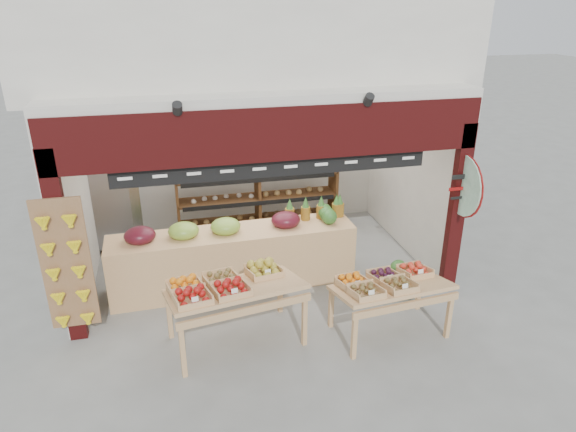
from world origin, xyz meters
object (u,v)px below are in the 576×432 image
at_px(refrigerator, 113,194).
at_px(cardboard_stack, 168,257).
at_px(back_shelving, 257,177).
at_px(watermelon_pile, 396,281).
at_px(mid_counter, 233,256).
at_px(display_table_left, 225,287).
at_px(display_table_right, 387,284).

height_order(refrigerator, cardboard_stack, refrigerator).
xyz_separation_m(back_shelving, cardboard_stack, (-1.73, -0.96, -0.96)).
height_order(back_shelving, refrigerator, refrigerator).
relative_size(refrigerator, watermelon_pile, 3.02).
distance_m(back_shelving, watermelon_pile, 3.21).
distance_m(refrigerator, mid_counter, 2.80).
relative_size(cardboard_stack, display_table_left, 0.54).
bearing_deg(refrigerator, display_table_right, -62.64).
bearing_deg(mid_counter, display_table_left, -101.35).
bearing_deg(back_shelving, mid_counter, -112.38).
bearing_deg(display_table_right, display_table_left, 172.68).
height_order(cardboard_stack, watermelon_pile, cardboard_stack).
height_order(display_table_left, display_table_right, display_table_left).
distance_m(display_table_left, watermelon_pile, 2.90).
xyz_separation_m(display_table_left, display_table_right, (2.11, -0.27, -0.09)).
distance_m(cardboard_stack, display_table_right, 3.81).
bearing_deg(watermelon_pile, back_shelving, 124.46).
xyz_separation_m(cardboard_stack, mid_counter, (1.01, -0.79, 0.29)).
bearing_deg(back_shelving, cardboard_stack, -151.07).
xyz_separation_m(back_shelving, display_table_left, (-1.01, -3.19, -0.34)).
distance_m(refrigerator, cardboard_stack, 1.68).
height_order(back_shelving, mid_counter, back_shelving).
relative_size(display_table_left, watermelon_pile, 2.83).
bearing_deg(refrigerator, cardboard_stack, -71.85).
relative_size(refrigerator, mid_counter, 0.52).
xyz_separation_m(back_shelving, display_table_right, (1.10, -3.46, -0.44)).
distance_m(back_shelving, display_table_right, 3.66).
bearing_deg(refrigerator, watermelon_pile, -50.11).
height_order(back_shelving, watermelon_pile, back_shelving).
bearing_deg(display_table_right, watermelon_pile, 56.57).
relative_size(back_shelving, refrigerator, 1.53).
xyz_separation_m(back_shelving, mid_counter, (-0.72, -1.75, -0.67)).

